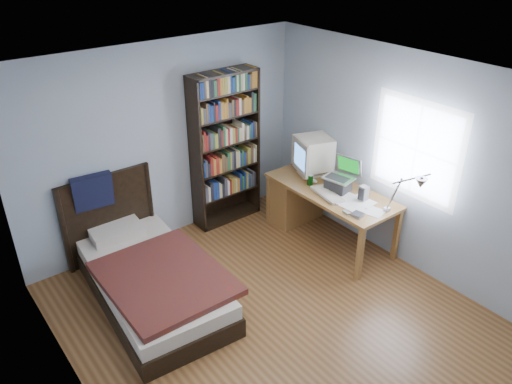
% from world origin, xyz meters
% --- Properties ---
extents(room, '(4.20, 4.24, 2.50)m').
position_xyz_m(room, '(0.03, -0.00, 1.25)').
color(room, brown).
rests_on(room, ground).
extents(desk, '(0.75, 1.72, 0.73)m').
position_xyz_m(desk, '(1.51, 1.18, 0.42)').
color(desk, brown).
rests_on(desk, floor).
extents(crt_monitor, '(0.57, 0.53, 0.52)m').
position_xyz_m(crt_monitor, '(1.60, 1.16, 1.02)').
color(crt_monitor, beige).
rests_on(crt_monitor, desk).
extents(laptop, '(0.40, 0.39, 0.42)m').
position_xyz_m(laptop, '(1.56, 0.63, 0.85)').
color(laptop, '#2D2D30').
rests_on(laptop, desk).
extents(desk_lamp, '(0.25, 0.56, 0.66)m').
position_xyz_m(desk_lamp, '(1.50, -0.47, 1.26)').
color(desk_lamp, '#99999E').
rests_on(desk_lamp, desk).
extents(keyboard, '(0.27, 0.50, 0.05)m').
position_xyz_m(keyboard, '(1.35, 0.61, 0.75)').
color(keyboard, '#B4A896').
rests_on(keyboard, desk).
extents(speaker, '(0.10, 0.10, 0.19)m').
position_xyz_m(speaker, '(1.60, 0.27, 0.82)').
color(speaker, gray).
rests_on(speaker, desk).
extents(soda_can, '(0.07, 0.07, 0.13)m').
position_xyz_m(soda_can, '(1.38, 0.95, 0.80)').
color(soda_can, '#073308').
rests_on(soda_can, desk).
extents(mouse, '(0.06, 0.11, 0.04)m').
position_xyz_m(mouse, '(1.47, 0.97, 0.75)').
color(mouse, silver).
rests_on(mouse, desk).
extents(phone_silver, '(0.05, 0.10, 0.02)m').
position_xyz_m(phone_silver, '(1.28, 0.41, 0.74)').
color(phone_silver, silver).
rests_on(phone_silver, desk).
extents(phone_grey, '(0.05, 0.10, 0.02)m').
position_xyz_m(phone_grey, '(1.23, 0.17, 0.74)').
color(phone_grey, gray).
rests_on(phone_grey, desk).
extents(external_drive, '(0.14, 0.14, 0.03)m').
position_xyz_m(external_drive, '(1.28, 0.06, 0.74)').
color(external_drive, gray).
rests_on(external_drive, desk).
extents(bookshelf, '(0.93, 0.30, 2.06)m').
position_xyz_m(bookshelf, '(0.78, 1.94, 1.03)').
color(bookshelf, black).
rests_on(bookshelf, floor).
extents(bed, '(1.24, 2.23, 1.16)m').
position_xyz_m(bed, '(-0.84, 1.13, 0.25)').
color(bed, black).
rests_on(bed, floor).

